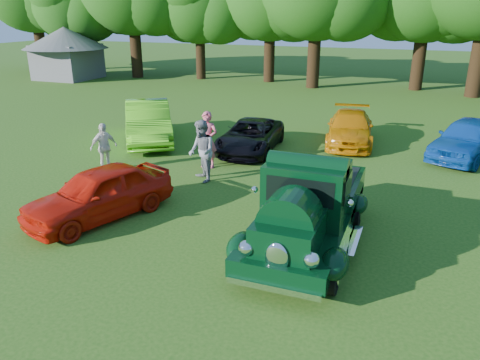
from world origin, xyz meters
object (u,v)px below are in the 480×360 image
(hero_pickup, at_px, (308,209))
(spectator_grey, at_px, (202,151))
(back_car_lime, at_px, (148,122))
(back_car_orange, at_px, (350,128))
(gazebo, at_px, (66,47))
(back_car_black, at_px, (250,136))
(spectator_white, at_px, (104,147))
(spectator_pink, at_px, (207,140))
(back_car_blue, at_px, (467,139))
(red_convertible, at_px, (99,193))

(hero_pickup, height_order, spectator_grey, hero_pickup)
(back_car_lime, height_order, back_car_orange, back_car_lime)
(hero_pickup, height_order, gazebo, gazebo)
(back_car_black, xyz_separation_m, spectator_white, (-3.82, -3.97, 0.23))
(spectator_pink, height_order, spectator_grey, spectator_grey)
(hero_pickup, relative_size, back_car_orange, 1.21)
(back_car_lime, xyz_separation_m, gazebo, (-15.69, 13.80, 1.58))
(hero_pickup, bearing_deg, back_car_orange, 92.63)
(hero_pickup, distance_m, spectator_white, 8.12)
(hero_pickup, xyz_separation_m, back_car_lime, (-8.24, 6.53, -0.08))
(spectator_grey, height_order, spectator_white, spectator_grey)
(back_car_black, xyz_separation_m, back_car_blue, (7.70, 1.98, 0.14))
(back_car_lime, distance_m, spectator_white, 3.82)
(hero_pickup, height_order, spectator_white, hero_pickup)
(back_car_lime, bearing_deg, spectator_white, -114.39)
(back_car_black, xyz_separation_m, spectator_pink, (-0.70, -2.41, 0.39))
(back_car_orange, height_order, gazebo, gazebo)
(red_convertible, distance_m, back_car_blue, 13.07)
(back_car_lime, relative_size, gazebo, 0.78)
(back_car_lime, height_order, gazebo, gazebo)
(back_car_black, bearing_deg, spectator_grey, -99.44)
(gazebo, bearing_deg, red_convertible, -48.34)
(spectator_white, distance_m, gazebo, 24.02)
(back_car_black, bearing_deg, gazebo, 140.77)
(back_car_orange, distance_m, spectator_white, 9.70)
(back_car_orange, height_order, spectator_pink, spectator_pink)
(hero_pickup, bearing_deg, red_convertible, -174.94)
(spectator_pink, bearing_deg, gazebo, 139.02)
(red_convertible, bearing_deg, back_car_lime, 132.26)
(hero_pickup, bearing_deg, spectator_white, 160.15)
(gazebo, bearing_deg, spectator_pink, -39.53)
(red_convertible, xyz_separation_m, back_car_lime, (-2.82, 7.01, 0.14))
(hero_pickup, bearing_deg, back_car_black, 119.64)
(spectator_white, bearing_deg, back_car_black, -16.87)
(back_car_lime, bearing_deg, back_car_blue, -23.24)
(back_car_lime, xyz_separation_m, back_car_blue, (12.12, 2.17, -0.08))
(red_convertible, distance_m, spectator_pink, 4.89)
(hero_pickup, distance_m, red_convertible, 5.44)
(back_car_black, bearing_deg, back_car_orange, 31.27)
(back_car_black, xyz_separation_m, gazebo, (-20.11, 13.61, 1.81))
(back_car_lime, bearing_deg, spectator_pink, -64.18)
(gazebo, bearing_deg, back_car_blue, -22.70)
(red_convertible, bearing_deg, spectator_grey, 89.65)
(red_convertible, relative_size, back_car_lime, 0.81)
(red_convertible, xyz_separation_m, back_car_black, (1.59, 7.20, -0.09))
(back_car_black, distance_m, back_car_blue, 7.95)
(red_convertible, bearing_deg, spectator_white, 144.82)
(back_car_black, relative_size, spectator_white, 2.60)
(red_convertible, xyz_separation_m, spectator_pink, (0.89, 4.80, 0.30))
(spectator_grey, bearing_deg, spectator_pink, 155.09)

